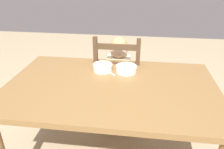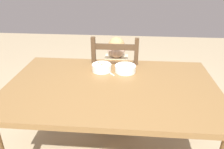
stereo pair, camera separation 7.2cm
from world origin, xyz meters
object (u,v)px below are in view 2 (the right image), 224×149
(bowl_of_peas, at_px, (125,68))
(bowl_of_carrots, at_px, (102,67))
(dining_chair, at_px, (116,85))
(dining_table, at_px, (111,96))
(child_figure, at_px, (116,71))
(spoon, at_px, (108,71))

(bowl_of_peas, xyz_separation_m, bowl_of_carrots, (-0.20, 0.00, 0.00))
(dining_chair, relative_size, bowl_of_carrots, 6.29)
(dining_chair, height_order, bowl_of_carrots, dining_chair)
(dining_table, height_order, child_figure, child_figure)
(child_figure, height_order, bowl_of_carrots, child_figure)
(child_figure, distance_m, spoon, 0.34)
(dining_chair, distance_m, spoon, 0.44)
(dining_chair, relative_size, spoon, 8.51)
(dining_table, relative_size, child_figure, 1.60)
(bowl_of_peas, distance_m, bowl_of_carrots, 0.20)
(dining_chair, height_order, child_figure, dining_chair)
(dining_chair, xyz_separation_m, bowl_of_carrots, (-0.10, -0.30, 0.33))
(dining_table, xyz_separation_m, bowl_of_peas, (0.10, 0.24, 0.12))
(dining_table, height_order, spoon, spoon)
(dining_chair, distance_m, child_figure, 0.16)
(dining_chair, bearing_deg, bowl_of_peas, -71.45)
(child_figure, xyz_separation_m, bowl_of_carrots, (-0.10, -0.29, 0.16))
(child_figure, height_order, bowl_of_peas, child_figure)
(dining_table, bearing_deg, child_figure, 90.31)
(dining_chair, height_order, bowl_of_peas, dining_chair)
(dining_table, distance_m, bowl_of_carrots, 0.29)
(dining_table, xyz_separation_m, spoon, (-0.05, 0.22, 0.10))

